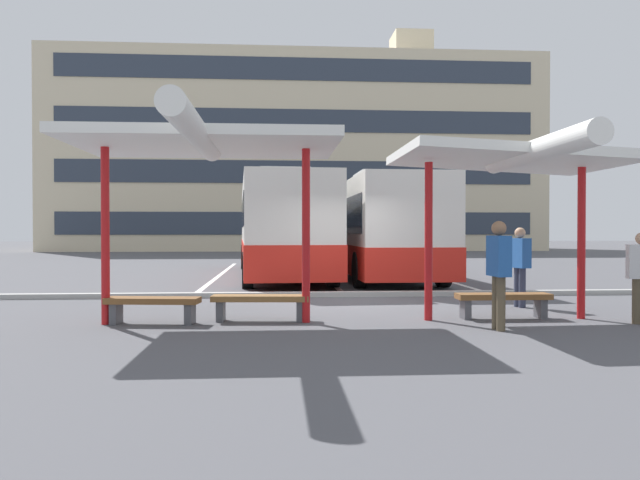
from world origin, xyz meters
TOP-DOWN VIEW (x-y plane):
  - ground_plane at (0.00, 0.00)m, footprint 160.00×160.00m
  - terminal_building at (0.04, 38.58)m, footprint 39.45×10.87m
  - coach_bus_0 at (-1.55, 7.74)m, footprint 3.32×11.89m
  - coach_bus_1 at (1.71, 7.95)m, footprint 2.83×12.43m
  - lane_stripe_0 at (-3.68, 9.15)m, footprint 0.16×14.00m
  - lane_stripe_1 at (0.00, 9.15)m, footprint 0.16×14.00m
  - lane_stripe_2 at (3.68, 9.15)m, footprint 0.16×14.00m
  - waiting_shelter_0 at (-2.85, -3.10)m, footprint 4.37×5.01m
  - bench_0 at (-3.75, -2.85)m, footprint 1.60×0.60m
  - bench_1 at (-1.95, -2.63)m, footprint 1.71×0.54m
  - waiting_shelter_1 at (2.39, -3.00)m, footprint 3.78×4.57m
  - bench_2 at (2.39, -2.62)m, footprint 1.68×0.44m
  - platform_kerb at (0.00, 1.18)m, footprint 44.00×0.24m
  - waiting_passenger_0 at (1.84, -3.88)m, footprint 0.24×0.51m
  - waiting_passenger_1 at (3.33, -1.07)m, footprint 0.32×0.51m

SIDE VIEW (x-z plane):
  - ground_plane at x=0.00m, z-range 0.00..0.00m
  - lane_stripe_0 at x=-3.68m, z-range 0.00..0.01m
  - lane_stripe_1 at x=0.00m, z-range 0.00..0.01m
  - lane_stripe_2 at x=3.68m, z-range 0.00..0.01m
  - platform_kerb at x=0.00m, z-range 0.00..0.12m
  - bench_0 at x=-3.75m, z-range 0.11..0.56m
  - bench_2 at x=2.39m, z-range 0.11..0.56m
  - bench_1 at x=-1.95m, z-range 0.11..0.56m
  - waiting_passenger_1 at x=3.33m, z-range 0.12..1.77m
  - waiting_passenger_0 at x=1.84m, z-range 0.14..1.87m
  - coach_bus_1 at x=1.71m, z-range -0.15..3.32m
  - coach_bus_0 at x=-1.55m, z-range -0.16..3.37m
  - waiting_shelter_1 at x=2.39m, z-range 1.27..4.29m
  - waiting_shelter_0 at x=-2.85m, z-range 1.38..4.59m
  - terminal_building at x=0.04m, z-range -1.36..17.11m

